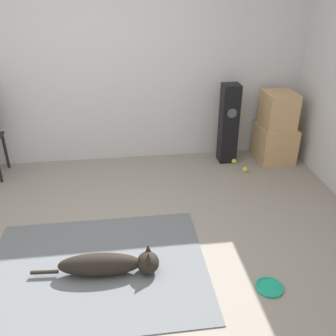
{
  "coord_description": "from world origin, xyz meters",
  "views": [
    {
      "loc": [
        0.19,
        -2.58,
        2.24
      ],
      "look_at": [
        0.65,
        0.82,
        0.45
      ],
      "focal_mm": 40.0,
      "sensor_mm": 36.0,
      "label": 1
    }
  ],
  "objects_px": {
    "frisbee": "(269,287)",
    "cardboard_box_lower": "(275,143)",
    "dog": "(110,264)",
    "tennis_ball_near_speaker": "(245,169)",
    "cardboard_box_upper": "(279,110)",
    "floor_speaker": "(229,124)",
    "tennis_ball_by_boxes": "(234,161)"
  },
  "relations": [
    {
      "from": "frisbee",
      "to": "cardboard_box_lower",
      "type": "distance_m",
      "value": 2.45
    },
    {
      "from": "dog",
      "to": "cardboard_box_lower",
      "type": "height_order",
      "value": "cardboard_box_lower"
    },
    {
      "from": "dog",
      "to": "tennis_ball_near_speaker",
      "type": "height_order",
      "value": "dog"
    },
    {
      "from": "cardboard_box_upper",
      "to": "tennis_ball_near_speaker",
      "type": "bearing_deg",
      "value": -147.33
    },
    {
      "from": "floor_speaker",
      "to": "tennis_ball_by_boxes",
      "type": "height_order",
      "value": "floor_speaker"
    },
    {
      "from": "frisbee",
      "to": "cardboard_box_lower",
      "type": "relative_size",
      "value": 0.45
    },
    {
      "from": "tennis_ball_by_boxes",
      "to": "tennis_ball_near_speaker",
      "type": "distance_m",
      "value": 0.25
    },
    {
      "from": "frisbee",
      "to": "cardboard_box_lower",
      "type": "bearing_deg",
      "value": 67.93
    },
    {
      "from": "tennis_ball_near_speaker",
      "to": "dog",
      "type": "bearing_deg",
      "value": -136.12
    },
    {
      "from": "tennis_ball_by_boxes",
      "to": "cardboard_box_upper",
      "type": "bearing_deg",
      "value": 6.35
    },
    {
      "from": "frisbee",
      "to": "floor_speaker",
      "type": "xyz_separation_m",
      "value": [
        0.28,
        2.31,
        0.5
      ]
    },
    {
      "from": "dog",
      "to": "frisbee",
      "type": "height_order",
      "value": "dog"
    },
    {
      "from": "cardboard_box_lower",
      "to": "tennis_ball_near_speaker",
      "type": "bearing_deg",
      "value": -147.12
    },
    {
      "from": "tennis_ball_by_boxes",
      "to": "frisbee",
      "type": "bearing_deg",
      "value": -99.23
    },
    {
      "from": "tennis_ball_near_speaker",
      "to": "floor_speaker",
      "type": "bearing_deg",
      "value": 112.7
    },
    {
      "from": "cardboard_box_lower",
      "to": "floor_speaker",
      "type": "distance_m",
      "value": 0.7
    },
    {
      "from": "cardboard_box_lower",
      "to": "floor_speaker",
      "type": "bearing_deg",
      "value": 175.93
    },
    {
      "from": "cardboard_box_lower",
      "to": "frisbee",
      "type": "bearing_deg",
      "value": -112.07
    },
    {
      "from": "frisbee",
      "to": "tennis_ball_near_speaker",
      "type": "distance_m",
      "value": 1.99
    },
    {
      "from": "dog",
      "to": "tennis_ball_by_boxes",
      "type": "bearing_deg",
      "value": 49.14
    },
    {
      "from": "cardboard_box_upper",
      "to": "dog",
      "type": "bearing_deg",
      "value": -138.3
    },
    {
      "from": "frisbee",
      "to": "tennis_ball_near_speaker",
      "type": "height_order",
      "value": "tennis_ball_near_speaker"
    },
    {
      "from": "tennis_ball_near_speaker",
      "to": "cardboard_box_upper",
      "type": "bearing_deg",
      "value": 32.67
    },
    {
      "from": "tennis_ball_near_speaker",
      "to": "frisbee",
      "type": "bearing_deg",
      "value": -102.41
    },
    {
      "from": "dog",
      "to": "tennis_ball_near_speaker",
      "type": "bearing_deg",
      "value": 43.88
    },
    {
      "from": "frisbee",
      "to": "cardboard_box_upper",
      "type": "xyz_separation_m",
      "value": [
        0.9,
        2.25,
        0.68
      ]
    },
    {
      "from": "dog",
      "to": "tennis_ball_by_boxes",
      "type": "relative_size",
      "value": 16.02
    },
    {
      "from": "tennis_ball_by_boxes",
      "to": "tennis_ball_near_speaker",
      "type": "bearing_deg",
      "value": -73.54
    },
    {
      "from": "cardboard_box_lower",
      "to": "cardboard_box_upper",
      "type": "height_order",
      "value": "cardboard_box_upper"
    },
    {
      "from": "dog",
      "to": "cardboard_box_lower",
      "type": "relative_size",
      "value": 2.14
    },
    {
      "from": "cardboard_box_lower",
      "to": "floor_speaker",
      "type": "relative_size",
      "value": 0.48
    },
    {
      "from": "cardboard_box_lower",
      "to": "floor_speaker",
      "type": "xyz_separation_m",
      "value": [
        -0.64,
        0.05,
        0.29
      ]
    }
  ]
}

